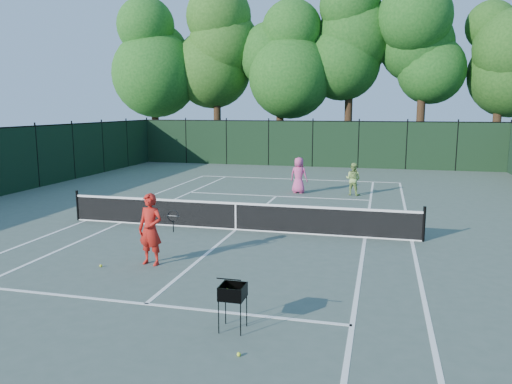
% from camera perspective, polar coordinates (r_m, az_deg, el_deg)
% --- Properties ---
extents(ground, '(90.00, 90.00, 0.00)m').
position_cam_1_polar(ground, '(16.27, -2.33, -4.33)').
color(ground, '#47564C').
rests_on(ground, ground).
extents(sideline_doubles_left, '(0.10, 23.77, 0.01)m').
position_cam_1_polar(sideline_doubles_left, '(18.55, -18.82, -3.09)').
color(sideline_doubles_left, white).
rests_on(sideline_doubles_left, ground).
extents(sideline_doubles_right, '(0.10, 23.77, 0.01)m').
position_cam_1_polar(sideline_doubles_right, '(15.66, 17.38, -5.33)').
color(sideline_doubles_right, white).
rests_on(sideline_doubles_right, ground).
extents(sideline_singles_left, '(0.10, 23.77, 0.01)m').
position_cam_1_polar(sideline_singles_left, '(17.85, -15.12, -3.39)').
color(sideline_singles_left, white).
rests_on(sideline_singles_left, ground).
extents(sideline_singles_right, '(0.10, 23.77, 0.01)m').
position_cam_1_polar(sideline_singles_right, '(15.63, 12.35, -5.13)').
color(sideline_singles_right, white).
rests_on(sideline_singles_right, ground).
extents(baseline_far, '(10.97, 0.10, 0.01)m').
position_cam_1_polar(baseline_far, '(27.67, 4.69, 1.47)').
color(baseline_far, white).
rests_on(baseline_far, ground).
extents(service_line_near, '(8.23, 0.10, 0.01)m').
position_cam_1_polar(service_line_near, '(10.58, -12.47, -12.38)').
color(service_line_near, white).
rests_on(service_line_near, ground).
extents(service_line_far, '(8.23, 0.10, 0.01)m').
position_cam_1_polar(service_line_far, '(22.34, 2.35, -0.47)').
color(service_line_far, white).
rests_on(service_line_far, ground).
extents(center_service_line, '(0.10, 12.80, 0.01)m').
position_cam_1_polar(center_service_line, '(16.27, -2.33, -4.32)').
color(center_service_line, white).
rests_on(center_service_line, ground).
extents(tennis_net, '(11.69, 0.09, 1.06)m').
position_cam_1_polar(tennis_net, '(16.16, -2.34, -2.69)').
color(tennis_net, black).
rests_on(tennis_net, ground).
extents(fence_far, '(24.00, 0.05, 3.00)m').
position_cam_1_polar(fence_far, '(33.52, 6.48, 5.45)').
color(fence_far, black).
rests_on(fence_far, ground).
extents(tree_0, '(6.40, 6.40, 13.14)m').
position_cam_1_polar(tree_0, '(40.82, -11.69, 15.42)').
color(tree_0, black).
rests_on(tree_0, ground).
extents(tree_1, '(6.80, 6.80, 13.98)m').
position_cam_1_polar(tree_1, '(39.47, -4.56, 16.57)').
color(tree_1, black).
rests_on(tree_1, ground).
extents(tree_2, '(6.00, 6.00, 12.40)m').
position_cam_1_polar(tree_2, '(37.87, 2.81, 15.41)').
color(tree_2, black).
rests_on(tree_2, ground).
extents(tree_3, '(7.00, 7.00, 14.45)m').
position_cam_1_polar(tree_3, '(37.85, 10.78, 17.21)').
color(tree_3, black).
rests_on(tree_3, ground).
extents(tree_4, '(6.20, 6.20, 12.97)m').
position_cam_1_polar(tree_4, '(37.05, 18.70, 15.70)').
color(tree_4, black).
rests_on(tree_4, ground).
extents(tree_5, '(5.80, 5.80, 12.23)m').
position_cam_1_polar(tree_5, '(38.16, 26.35, 14.38)').
color(tree_5, black).
rests_on(tree_5, ground).
extents(coach, '(1.00, 0.60, 1.82)m').
position_cam_1_polar(coach, '(12.82, -11.96, -4.19)').
color(coach, red).
rests_on(coach, ground).
extents(player_pink, '(0.91, 0.69, 1.66)m').
position_cam_1_polar(player_pink, '(23.11, 4.91, 1.92)').
color(player_pink, '#C94781').
rests_on(player_pink, ground).
extents(player_green, '(0.86, 0.77, 1.47)m').
position_cam_1_polar(player_green, '(22.92, 11.05, 1.46)').
color(player_green, '#92B95C').
rests_on(player_green, ground).
extents(ball_hopper, '(0.44, 0.44, 0.84)m').
position_cam_1_polar(ball_hopper, '(9.00, -2.68, -11.36)').
color(ball_hopper, black).
rests_on(ball_hopper, ground).
extents(loose_ball_near_cart, '(0.07, 0.07, 0.07)m').
position_cam_1_polar(loose_ball_near_cart, '(8.39, -1.98, -18.04)').
color(loose_ball_near_cart, '#CEEE30').
rests_on(loose_ball_near_cart, ground).
extents(loose_ball_midcourt, '(0.07, 0.07, 0.07)m').
position_cam_1_polar(loose_ball_midcourt, '(13.15, -17.31, -8.04)').
color(loose_ball_midcourt, '#C4D62B').
rests_on(loose_ball_midcourt, ground).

